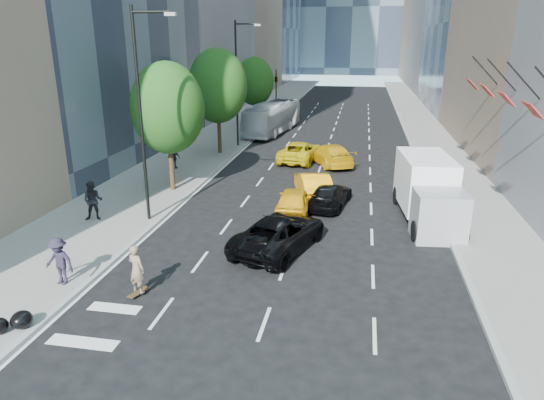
% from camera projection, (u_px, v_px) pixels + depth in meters
% --- Properties ---
extents(ground, '(160.00, 160.00, 0.00)m').
position_uv_depth(ground, '(259.00, 267.00, 19.52)').
color(ground, black).
rests_on(ground, ground).
extents(sidewalk_left, '(6.00, 120.00, 0.15)m').
position_uv_depth(sidewalk_left, '(234.00, 129.00, 49.04)').
color(sidewalk_left, slate).
rests_on(sidewalk_left, ground).
extents(sidewalk_right, '(4.00, 120.00, 0.15)m').
position_uv_depth(sidewalk_right, '(428.00, 135.00, 45.76)').
color(sidewalk_right, slate).
rests_on(sidewalk_right, ground).
extents(lamp_near, '(2.13, 0.22, 10.00)m').
position_uv_depth(lamp_near, '(143.00, 105.00, 22.51)').
color(lamp_near, black).
rests_on(lamp_near, sidewalk_left).
extents(lamp_far, '(2.13, 0.22, 10.00)m').
position_uv_depth(lamp_far, '(239.00, 77.00, 39.30)').
color(lamp_far, black).
rests_on(lamp_far, sidewalk_left).
extents(tree_near, '(4.20, 4.20, 7.46)m').
position_uv_depth(tree_near, '(168.00, 108.00, 27.59)').
color(tree_near, black).
rests_on(tree_near, sidewalk_left).
extents(tree_mid, '(4.50, 4.50, 7.99)m').
position_uv_depth(tree_mid, '(218.00, 86.00, 36.81)').
color(tree_mid, black).
rests_on(tree_mid, sidewalk_left).
extents(tree_far, '(3.90, 3.90, 6.92)m').
position_uv_depth(tree_far, '(255.00, 81.00, 49.16)').
color(tree_far, black).
rests_on(tree_far, sidewalk_left).
extents(traffic_signal, '(2.48, 0.53, 5.20)m').
position_uv_depth(traffic_signal, '(276.00, 79.00, 56.60)').
color(traffic_signal, black).
rests_on(traffic_signal, sidewalk_left).
extents(facade_flags, '(1.85, 13.30, 2.05)m').
position_uv_depth(facade_flags, '(499.00, 91.00, 25.06)').
color(facade_flags, black).
rests_on(facade_flags, ground).
extents(skateboarder, '(0.77, 0.63, 1.81)m').
position_uv_depth(skateboarder, '(137.00, 272.00, 17.09)').
color(skateboarder, '#7E674E').
rests_on(skateboarder, ground).
extents(black_sedan_lincoln, '(4.05, 5.94, 1.51)m').
position_uv_depth(black_sedan_lincoln, '(279.00, 233.00, 20.93)').
color(black_sedan_lincoln, black).
rests_on(black_sedan_lincoln, ground).
extents(black_sedan_mercedes, '(2.49, 4.61, 1.27)m').
position_uv_depth(black_sedan_mercedes, '(330.00, 195.00, 26.40)').
color(black_sedan_mercedes, black).
rests_on(black_sedan_mercedes, ground).
extents(taxi_a, '(1.70, 4.17, 1.42)m').
position_uv_depth(taxi_a, '(294.00, 201.00, 25.28)').
color(taxi_a, '#E6A50C').
rests_on(taxi_a, ground).
extents(taxi_b, '(2.82, 4.89, 1.52)m').
position_uv_depth(taxi_b, '(313.00, 185.00, 27.77)').
color(taxi_b, '#FCA40D').
rests_on(taxi_b, ground).
extents(taxi_c, '(3.07, 5.57, 1.48)m').
position_uv_depth(taxi_c, '(300.00, 151.00, 36.20)').
color(taxi_c, gold).
rests_on(taxi_c, ground).
extents(taxi_d, '(4.05, 5.61, 1.51)m').
position_uv_depth(taxi_d, '(331.00, 154.00, 35.16)').
color(taxi_d, '#D8A10B').
rests_on(taxi_d, ground).
extents(city_bus, '(4.03, 10.88, 2.96)m').
position_uv_depth(city_bus, '(273.00, 118.00, 46.98)').
color(city_bus, silver).
rests_on(city_bus, ground).
extents(box_truck, '(3.00, 6.71, 3.11)m').
position_uv_depth(box_truck, '(428.00, 190.00, 24.08)').
color(box_truck, white).
rests_on(box_truck, ground).
extents(pedestrian_a, '(1.14, 1.00, 1.97)m').
position_uv_depth(pedestrian_a, '(93.00, 201.00, 23.89)').
color(pedestrian_a, black).
rests_on(pedestrian_a, sidewalk_left).
extents(pedestrian_b, '(0.92, 0.43, 1.54)m').
position_uv_depth(pedestrian_b, '(174.00, 158.00, 33.51)').
color(pedestrian_b, black).
rests_on(pedestrian_b, sidewalk_left).
extents(pedestrian_c, '(1.26, 0.85, 1.81)m').
position_uv_depth(pedestrian_c, '(59.00, 261.00, 17.58)').
color(pedestrian_c, '#221D2C').
rests_on(pedestrian_c, sidewalk_left).
extents(garbage_bags, '(1.10, 1.06, 0.54)m').
position_uv_depth(garbage_bags, '(12.00, 322.00, 14.97)').
color(garbage_bags, black).
rests_on(garbage_bags, sidewalk_left).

